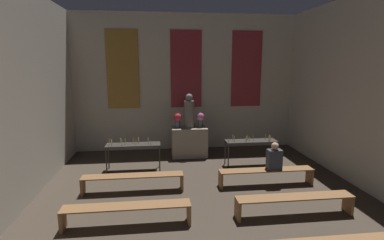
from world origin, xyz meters
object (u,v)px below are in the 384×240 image
at_px(flower_vase_left, 178,119).
at_px(flower_vase_right, 200,118).
at_px(statue, 189,112).
at_px(person_seated, 274,158).
at_px(pew_back_left, 133,179).
at_px(pew_back_right, 266,173).
at_px(altar, 189,142).
at_px(candle_rack_right, 251,143).
at_px(candle_rack_left, 133,147).
at_px(pew_third_right, 295,201).
at_px(pew_third_left, 127,210).

bearing_deg(flower_vase_left, flower_vase_right, 0.00).
xyz_separation_m(statue, person_seated, (1.90, -2.77, -0.78)).
height_order(pew_back_left, pew_back_right, same).
height_order(altar, candle_rack_right, altar).
relative_size(pew_back_left, pew_back_right, 1.00).
bearing_deg(pew_back_left, candle_rack_left, 93.48).
height_order(flower_vase_right, pew_third_right, flower_vase_right).
bearing_deg(altar, flower_vase_right, -0.00).
bearing_deg(flower_vase_left, person_seated, -50.52).
height_order(pew_third_right, pew_back_left, same).
bearing_deg(flower_vase_left, pew_back_right, -53.08).
xyz_separation_m(candle_rack_right, pew_back_left, (-3.48, -1.57, -0.38)).
height_order(statue, flower_vase_right, statue).
bearing_deg(person_seated, pew_third_left, -155.81).
distance_m(pew_back_left, pew_back_right, 3.39).
xyz_separation_m(pew_back_right, person_seated, (0.20, 0.00, 0.41)).
distance_m(pew_back_right, person_seated, 0.46).
bearing_deg(statue, candle_rack_right, -33.75).
bearing_deg(statue, altar, -90.00).
bearing_deg(pew_third_left, pew_back_right, 25.44).
bearing_deg(pew_back_left, flower_vase_left, 64.63).
bearing_deg(pew_back_right, altar, 121.50).
bearing_deg(pew_back_left, altar, 58.50).
bearing_deg(flower_vase_left, pew_third_right, -64.61).
relative_size(candle_rack_right, pew_back_left, 0.64).
height_order(pew_third_left, person_seated, person_seated).
bearing_deg(person_seated, pew_back_left, -180.00).
distance_m(candle_rack_left, pew_third_left, 3.21).
height_order(altar, pew_back_right, altar).
distance_m(flower_vase_right, pew_back_right, 3.21).
relative_size(flower_vase_right, candle_rack_right, 0.32).
relative_size(altar, candle_rack_right, 0.75).
bearing_deg(pew_third_right, pew_third_left, 180.00).
distance_m(flower_vase_left, person_seated, 3.63).
distance_m(flower_vase_left, pew_third_right, 4.95).
height_order(candle_rack_right, pew_third_left, candle_rack_right).
bearing_deg(statue, person_seated, -55.58).
bearing_deg(statue, pew_third_left, -111.16).
bearing_deg(candle_rack_right, pew_third_left, -137.53).
relative_size(flower_vase_right, person_seated, 0.71).
distance_m(statue, pew_back_right, 3.46).
relative_size(altar, flower_vase_left, 2.35).
xyz_separation_m(flower_vase_right, pew_third_right, (1.31, -4.38, -0.97)).
height_order(pew_back_right, person_seated, person_seated).
xyz_separation_m(flower_vase_left, candle_rack_left, (-1.41, -1.19, -0.60)).
xyz_separation_m(candle_rack_right, pew_back_right, (-0.09, -1.57, -0.38)).
bearing_deg(pew_back_left, candle_rack_right, 24.32).
xyz_separation_m(flower_vase_left, flower_vase_right, (0.77, 0.00, 0.00)).
bearing_deg(candle_rack_right, flower_vase_right, 139.60).
bearing_deg(person_seated, pew_back_right, -180.00).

